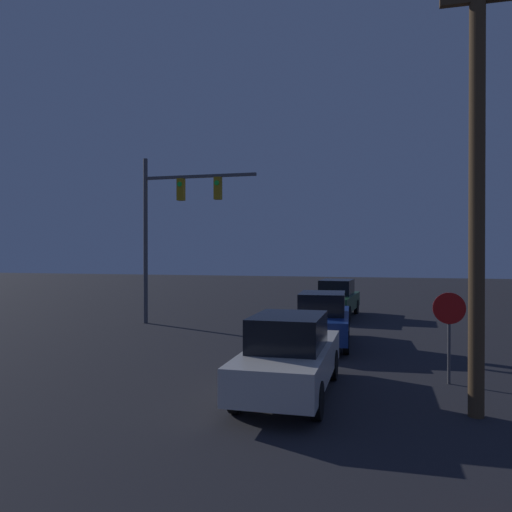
{
  "coord_description": "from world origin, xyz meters",
  "views": [
    {
      "loc": [
        3.73,
        -0.09,
        2.98
      ],
      "look_at": [
        0.0,
        14.55,
        2.86
      ],
      "focal_mm": 35.0,
      "sensor_mm": 36.0,
      "label": 1
    }
  ],
  "objects_px": {
    "car_mid": "(323,319)",
    "car_far": "(336,299)",
    "traffic_signal_mast": "(171,214)",
    "stop_sign": "(449,320)",
    "car_near": "(290,355)",
    "utility_pole": "(477,179)"
  },
  "relations": [
    {
      "from": "car_mid",
      "to": "stop_sign",
      "type": "distance_m",
      "value": 5.27
    },
    {
      "from": "car_near",
      "to": "traffic_signal_mast",
      "type": "bearing_deg",
      "value": 126.77
    },
    {
      "from": "car_mid",
      "to": "utility_pole",
      "type": "xyz_separation_m",
      "value": [
        3.5,
        -6.3,
        3.47
      ]
    },
    {
      "from": "stop_sign",
      "to": "utility_pole",
      "type": "distance_m",
      "value": 3.65
    },
    {
      "from": "car_near",
      "to": "car_far",
      "type": "bearing_deg",
      "value": 91.01
    },
    {
      "from": "car_near",
      "to": "car_mid",
      "type": "xyz_separation_m",
      "value": [
        0.01,
        5.79,
        0.0
      ]
    },
    {
      "from": "car_far",
      "to": "stop_sign",
      "type": "bearing_deg",
      "value": 111.45
    },
    {
      "from": "car_far",
      "to": "traffic_signal_mast",
      "type": "height_order",
      "value": "traffic_signal_mast"
    },
    {
      "from": "traffic_signal_mast",
      "to": "car_near",
      "type": "bearing_deg",
      "value": -53.34
    },
    {
      "from": "car_far",
      "to": "stop_sign",
      "type": "distance_m",
      "value": 11.69
    },
    {
      "from": "car_near",
      "to": "stop_sign",
      "type": "xyz_separation_m",
      "value": [
        3.32,
        1.74,
        0.61
      ]
    },
    {
      "from": "car_far",
      "to": "utility_pole",
      "type": "bearing_deg",
      "value": 109.39
    },
    {
      "from": "stop_sign",
      "to": "car_mid",
      "type": "bearing_deg",
      "value": 129.3
    },
    {
      "from": "car_near",
      "to": "utility_pole",
      "type": "bearing_deg",
      "value": -8.08
    },
    {
      "from": "car_mid",
      "to": "car_far",
      "type": "bearing_deg",
      "value": 88.22
    },
    {
      "from": "car_mid",
      "to": "car_near",
      "type": "bearing_deg",
      "value": -93.54
    },
    {
      "from": "traffic_signal_mast",
      "to": "stop_sign",
      "type": "relative_size",
      "value": 3.33
    },
    {
      "from": "stop_sign",
      "to": "traffic_signal_mast",
      "type": "bearing_deg",
      "value": 144.36
    },
    {
      "from": "car_near",
      "to": "utility_pole",
      "type": "xyz_separation_m",
      "value": [
        3.51,
        -0.51,
        3.47
      ]
    },
    {
      "from": "traffic_signal_mast",
      "to": "car_mid",
      "type": "bearing_deg",
      "value": -24.84
    },
    {
      "from": "car_near",
      "to": "car_far",
      "type": "distance_m",
      "value": 12.87
    },
    {
      "from": "car_mid",
      "to": "utility_pole",
      "type": "distance_m",
      "value": 8.0
    }
  ]
}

